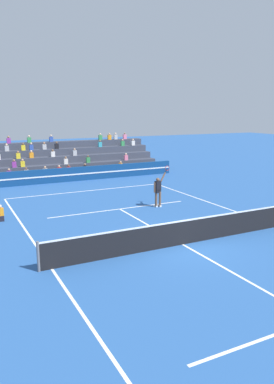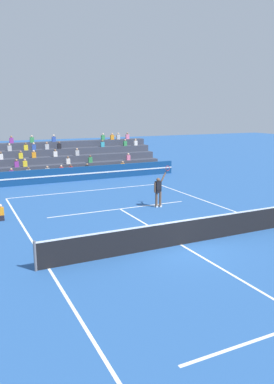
# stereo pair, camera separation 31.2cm
# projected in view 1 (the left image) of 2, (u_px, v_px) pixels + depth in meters

# --- Properties ---
(ground_plane) EXTENTS (120.00, 120.00, 0.00)m
(ground_plane) POSITION_uv_depth(u_px,v_px,m) (183.00, 245.00, 15.60)
(ground_plane) COLOR #285699
(court_lines) EXTENTS (11.10, 23.90, 0.01)m
(court_lines) POSITION_uv_depth(u_px,v_px,m) (183.00, 244.00, 15.59)
(court_lines) COLOR white
(court_lines) RESTS_ON ground
(tennis_net) EXTENTS (12.00, 0.10, 1.10)m
(tennis_net) POSITION_uv_depth(u_px,v_px,m) (183.00, 232.00, 15.48)
(tennis_net) COLOR slate
(tennis_net) RESTS_ON ground
(sponsor_banner_wall) EXTENTS (18.00, 0.26, 1.10)m
(sponsor_banner_wall) POSITION_uv_depth(u_px,v_px,m) (70.00, 174.00, 29.33)
(sponsor_banner_wall) COLOR navy
(sponsor_banner_wall) RESTS_ON ground
(bleacher_stand) EXTENTS (17.28, 4.75, 3.38)m
(bleacher_stand) POSITION_uv_depth(u_px,v_px,m) (57.00, 163.00, 32.54)
(bleacher_stand) COLOR #383D4C
(bleacher_stand) RESTS_ON ground
(ball_kid_courtside) EXTENTS (0.30, 0.36, 0.84)m
(ball_kid_courtside) POSITION_uv_depth(u_px,v_px,m) (1.00, 215.00, 18.87)
(ball_kid_courtside) COLOR black
(ball_kid_courtside) RESTS_ON ground
(tennis_player) EXTENTS (1.19, 0.32, 2.41)m
(tennis_player) POSITION_uv_depth(u_px,v_px,m) (158.00, 190.00, 21.48)
(tennis_player) COLOR brown
(tennis_player) RESTS_ON ground
(tennis_ball) EXTENTS (0.07, 0.07, 0.07)m
(tennis_ball) POSITION_uv_depth(u_px,v_px,m) (196.00, 230.00, 17.33)
(tennis_ball) COLOR #C6DB33
(tennis_ball) RESTS_ON ground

